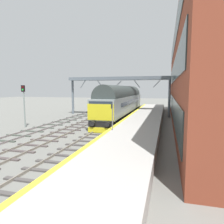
# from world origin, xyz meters

# --- Properties ---
(ground_plane) EXTENTS (140.00, 140.00, 0.00)m
(ground_plane) POSITION_xyz_m (0.00, 0.00, 0.00)
(ground_plane) COLOR slate
(ground_plane) RESTS_ON ground
(track_main) EXTENTS (2.50, 60.00, 0.15)m
(track_main) POSITION_xyz_m (0.00, 0.00, 0.05)
(track_main) COLOR gray
(track_main) RESTS_ON ground
(track_adjacent_west) EXTENTS (2.50, 60.00, 0.15)m
(track_adjacent_west) POSITION_xyz_m (-3.53, 0.00, 0.06)
(track_adjacent_west) COLOR gray
(track_adjacent_west) RESTS_ON ground
(track_adjacent_far_west) EXTENTS (2.50, 60.00, 0.15)m
(track_adjacent_far_west) POSITION_xyz_m (-6.80, 0.00, 0.06)
(track_adjacent_far_west) COLOR gray
(track_adjacent_far_west) RESTS_ON ground
(station_platform) EXTENTS (4.00, 44.00, 1.01)m
(station_platform) POSITION_xyz_m (3.60, 0.00, 0.50)
(station_platform) COLOR #ABA8A3
(station_platform) RESTS_ON ground
(station_building) EXTENTS (4.37, 36.42, 11.94)m
(station_building) POSITION_xyz_m (9.00, 4.75, 5.97)
(station_building) COLOR brown
(station_building) RESTS_ON ground
(diesel_locomotive) EXTENTS (2.74, 20.17, 4.68)m
(diesel_locomotive) POSITION_xyz_m (0.00, 7.24, 2.49)
(diesel_locomotive) COLOR black
(diesel_locomotive) RESTS_ON ground
(signal_post_near) EXTENTS (0.44, 0.22, 4.64)m
(signal_post_near) POSITION_xyz_m (-8.96, -2.13, 2.88)
(signal_post_near) COLOR gray
(signal_post_near) RESTS_ON ground
(platform_number_sign) EXTENTS (0.10, 0.44, 2.07)m
(platform_number_sign) POSITION_xyz_m (1.99, -5.71, 2.38)
(platform_number_sign) COLOR slate
(platform_number_sign) RESTS_ON station_platform
(overhead_footbridge) EXTENTS (16.10, 2.00, 6.10)m
(overhead_footbridge) POSITION_xyz_m (-1.35, 10.43, 5.59)
(overhead_footbridge) COLOR slate
(overhead_footbridge) RESTS_ON ground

